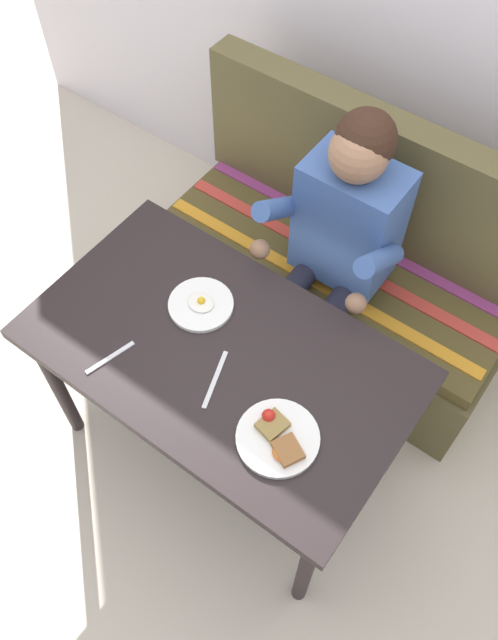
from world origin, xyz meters
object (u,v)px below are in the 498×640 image
object	(u,v)px
couch	(338,272)
person	(337,238)
knife	(215,379)
fork	(110,358)
plate_eggs	(201,304)
plate_breakfast	(278,437)
table	(221,364)

from	to	relation	value
couch	person	world-z (taller)	person
person	knife	world-z (taller)	person
couch	fork	world-z (taller)	couch
person	plate_eggs	world-z (taller)	person
couch	plate_eggs	bearing A→B (deg)	-102.88
plate_eggs	knife	world-z (taller)	plate_eggs
person	plate_breakfast	xyz separation A→B (m)	(0.26, -0.72, 0.00)
couch	knife	bearing A→B (deg)	-86.69
couch	plate_eggs	world-z (taller)	couch
table	plate_breakfast	distance (m)	0.35
plate_eggs	knife	bearing A→B (deg)	-42.48
person	plate_breakfast	distance (m)	0.77
person	fork	world-z (taller)	person
table	fork	xyz separation A→B (m)	(-0.25, -0.22, 0.08)
table	knife	xyz separation A→B (m)	(0.05, -0.09, 0.08)
person	plate_eggs	size ratio (longest dim) A/B	5.76
person	knife	bearing A→B (deg)	-90.29
table	knife	size ratio (longest dim) A/B	6.00
plate_breakfast	plate_eggs	bearing A→B (deg)	153.43
plate_breakfast	knife	xyz separation A→B (m)	(-0.26, 0.05, -0.01)
person	fork	distance (m)	0.86
plate_eggs	fork	size ratio (longest dim) A/B	1.24
plate_eggs	knife	xyz separation A→B (m)	(0.20, -0.18, -0.01)
person	fork	size ratio (longest dim) A/B	7.13
plate_breakfast	table	bearing A→B (deg)	156.70
table	plate_eggs	distance (m)	0.20
fork	table	bearing A→B (deg)	55.25
couch	person	distance (m)	0.45
plate_breakfast	fork	xyz separation A→B (m)	(-0.56, -0.08, -0.01)
table	couch	world-z (taller)	couch
plate_breakfast	fork	world-z (taller)	plate_breakfast
plate_eggs	person	bearing A→B (deg)	67.37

